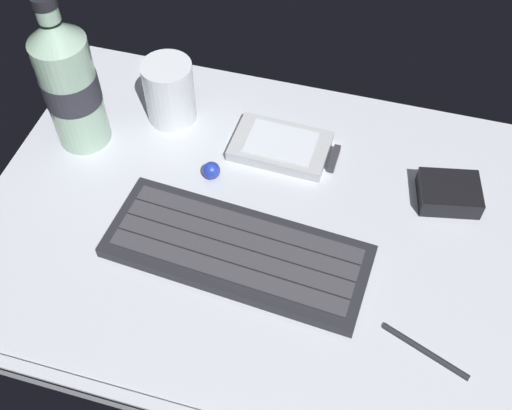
{
  "coord_description": "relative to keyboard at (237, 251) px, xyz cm",
  "views": [
    {
      "loc": [
        11.28,
        -40.47,
        58.08
      ],
      "look_at": [
        0.0,
        0.0,
        3.0
      ],
      "focal_mm": 43.49,
      "sensor_mm": 36.0,
      "label": 1
    }
  ],
  "objects": [
    {
      "name": "water_bottle",
      "position": [
        -23.95,
        12.1,
        8.2
      ],
      "size": [
        6.73,
        6.73,
        20.8
      ],
      "color": "#9EC1A8",
      "rests_on": "ground_plane"
    },
    {
      "name": "stylus_pen",
      "position": [
        21.37,
        -5.94,
        -0.46
      ],
      "size": [
        9.11,
        4.08,
        0.7
      ],
      "primitive_type": "cylinder",
      "rotation": [
        0.0,
        1.57,
        -0.37
      ],
      "color": "#26262B",
      "rests_on": "ground_plane"
    },
    {
      "name": "juice_cup",
      "position": [
        -14.45,
        18.63,
        3.1
      ],
      "size": [
        6.4,
        6.4,
        8.5
      ],
      "color": "silver",
      "rests_on": "ground_plane"
    },
    {
      "name": "keyboard",
      "position": [
        0.0,
        0.0,
        0.0
      ],
      "size": [
        29.74,
        13.13,
        1.7
      ],
      "color": "#232328",
      "rests_on": "ground_plane"
    },
    {
      "name": "trackball_mouse",
      "position": [
        -6.24,
        10.05,
        0.29
      ],
      "size": [
        2.2,
        2.2,
        2.2
      ],
      "primitive_type": "sphere",
      "color": "#2338B2",
      "rests_on": "ground_plane"
    },
    {
      "name": "handheld_device",
      "position": [
        1.42,
        16.55,
        -0.08
      ],
      "size": [
        13.01,
        8.05,
        1.5
      ],
      "color": "#B7BABF",
      "rests_on": "ground_plane"
    },
    {
      "name": "ground_plane",
      "position": [
        0.76,
        4.82,
        -1.79
      ],
      "size": [
        64.0,
        48.0,
        2.8
      ],
      "color": "silver"
    },
    {
      "name": "charger_block",
      "position": [
        21.74,
        14.16,
        0.39
      ],
      "size": [
        7.96,
        6.86,
        2.4
      ],
      "primitive_type": "cube",
      "rotation": [
        0.0,
        0.0,
        0.2
      ],
      "color": "black",
      "rests_on": "ground_plane"
    }
  ]
}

